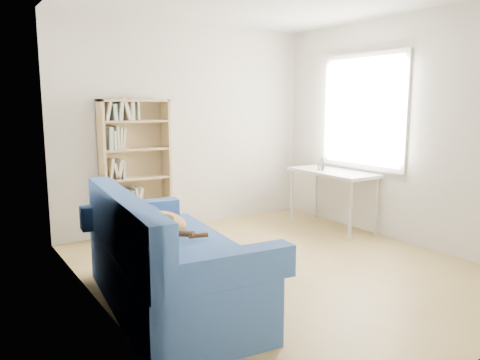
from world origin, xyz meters
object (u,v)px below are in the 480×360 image
desk (332,177)px  pen_cup (321,165)px  sofa (165,264)px  bookshelf (136,174)px

desk → pen_cup: pen_cup is taller
sofa → desk: bearing=26.0°
sofa → desk: size_ratio=1.70×
bookshelf → desk: bookshelf is taller
bookshelf → pen_cup: 2.34m
sofa → bookshelf: size_ratio=1.21×
bookshelf → pen_cup: size_ratio=9.38×
bookshelf → desk: bearing=-24.7°
sofa → pen_cup: size_ratio=11.37×
bookshelf → desk: size_ratio=1.40×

